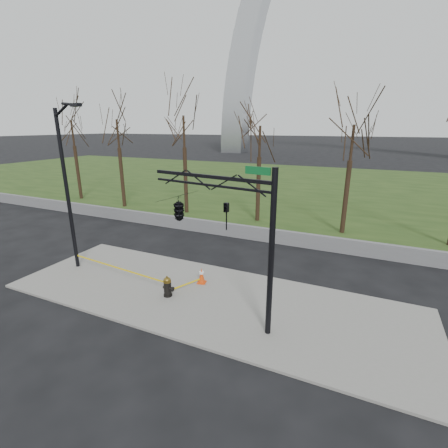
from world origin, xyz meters
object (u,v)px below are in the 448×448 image
at_px(traffic_signal_mast, 194,211).
at_px(traffic_cone, 202,275).
at_px(fire_hydrant, 168,287).
at_px(street_light, 68,180).

bearing_deg(traffic_signal_mast, traffic_cone, 121.70).
xyz_separation_m(fire_hydrant, traffic_cone, (0.75, 1.68, -0.06)).
bearing_deg(traffic_signal_mast, fire_hydrant, -177.39).
height_order(fire_hydrant, street_light, street_light).
relative_size(fire_hydrant, traffic_signal_mast, 0.16).
relative_size(street_light, traffic_signal_mast, 1.37).
height_order(fire_hydrant, traffic_cone, fire_hydrant).
xyz_separation_m(traffic_cone, street_light, (-6.65, -1.12, 4.22)).
distance_m(fire_hydrant, traffic_signal_mast, 3.93).
height_order(traffic_cone, traffic_signal_mast, traffic_signal_mast).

